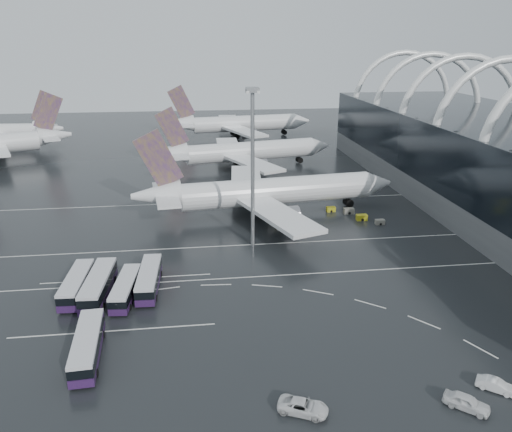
{
  "coord_description": "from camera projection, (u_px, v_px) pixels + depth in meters",
  "views": [
    {
      "loc": [
        -12.05,
        -77.53,
        37.95
      ],
      "look_at": [
        -0.91,
        8.99,
        7.0
      ],
      "focal_mm": 35.0,
      "sensor_mm": 36.0,
      "label": 1
    }
  ],
  "objects": [
    {
      "name": "ground",
      "position": [
        268.0,
        271.0,
        86.61
      ],
      "size": [
        420.0,
        420.0,
        0.0
      ],
      "primitive_type": "plane",
      "color": "black",
      "rests_on": "ground"
    },
    {
      "name": "bus_bay_line_north",
      "position": [
        127.0,
        279.0,
        83.72
      ],
      "size": [
        28.0,
        0.25,
        0.01
      ],
      "primitive_type": "cube",
      "color": "silver",
      "rests_on": "ground"
    },
    {
      "name": "gse_cart_belly_c",
      "position": [
        280.0,
        221.0,
        108.34
      ],
      "size": [
        2.28,
        1.35,
        1.25
      ],
      "primitive_type": "cube",
      "color": "#A9A416",
      "rests_on": "ground"
    },
    {
      "name": "floodlight_mast",
      "position": [
        253.0,
        150.0,
        91.26
      ],
      "size": [
        2.3,
        2.3,
        30.01
      ],
      "color": "gray",
      "rests_on": "ground"
    },
    {
      "name": "lane_marking_near",
      "position": [
        270.0,
        276.0,
        84.74
      ],
      "size": [
        120.0,
        0.25,
        0.01
      ],
      "primitive_type": "cube",
      "color": "silver",
      "rests_on": "ground"
    },
    {
      "name": "bus_row_near_d",
      "position": [
        149.0,
        279.0,
        79.85
      ],
      "size": [
        3.51,
        13.21,
        3.23
      ],
      "rotation": [
        0.0,
        0.0,
        1.53
      ],
      "color": "#25123A",
      "rests_on": "ground"
    },
    {
      "name": "airliner_main",
      "position": [
        264.0,
        193.0,
        113.02
      ],
      "size": [
        61.08,
        53.17,
        20.68
      ],
      "rotation": [
        0.0,
        0.0,
        0.12
      ],
      "color": "white",
      "rests_on": "ground"
    },
    {
      "name": "jet_remote_far",
      "position": [
        2.0,
        132.0,
        186.14
      ],
      "size": [
        47.23,
        38.04,
        20.59
      ],
      "rotation": [
        0.0,
        0.0,
        3.08
      ],
      "color": "white",
      "rests_on": "ground"
    },
    {
      "name": "lane_marking_far",
      "position": [
        244.0,
        201.0,
        124.0
      ],
      "size": [
        120.0,
        0.25,
        0.01
      ],
      "primitive_type": "cube",
      "color": "silver",
      "rests_on": "ground"
    },
    {
      "name": "van_curve_c",
      "position": [
        496.0,
        385.0,
        56.87
      ],
      "size": [
        4.3,
        3.83,
        1.41
      ],
      "primitive_type": "imported",
      "rotation": [
        0.0,
        0.0,
        0.9
      ],
      "color": "white",
      "rests_on": "ground"
    },
    {
      "name": "gse_cart_belly_e",
      "position": [
        331.0,
        209.0,
        116.35
      ],
      "size": [
        2.05,
        1.21,
        1.12
      ],
      "primitive_type": "cube",
      "color": "#A9A416",
      "rests_on": "ground"
    },
    {
      "name": "bus_row_far_a",
      "position": [
        87.0,
        345.0,
        62.46
      ],
      "size": [
        3.74,
        13.23,
        3.22
      ],
      "rotation": [
        0.0,
        0.0,
        1.63
      ],
      "color": "#25123A",
      "rests_on": "ground"
    },
    {
      "name": "gse_cart_belly_b",
      "position": [
        349.0,
        211.0,
        114.91
      ],
      "size": [
        2.33,
        1.38,
        1.27
      ],
      "primitive_type": "cube",
      "color": "slate",
      "rests_on": "ground"
    },
    {
      "name": "bus_row_near_b",
      "position": [
        99.0,
        285.0,
        77.58
      ],
      "size": [
        3.93,
        14.07,
        3.43
      ],
      "rotation": [
        0.0,
        0.0,
        1.51
      ],
      "color": "#25123A",
      "rests_on": "ground"
    },
    {
      "name": "bus_row_near_a",
      "position": [
        77.0,
        284.0,
        78.13
      ],
      "size": [
        3.46,
        12.99,
        3.17
      ],
      "rotation": [
        0.0,
        0.0,
        1.53
      ],
      "color": "#25123A",
      "rests_on": "ground"
    },
    {
      "name": "bus_row_near_c",
      "position": [
        126.0,
        288.0,
        77.08
      ],
      "size": [
        3.82,
        12.33,
        2.99
      ],
      "rotation": [
        0.0,
        0.0,
        1.48
      ],
      "color": "#25123A",
      "rests_on": "ground"
    },
    {
      "name": "airliner_gate_b",
      "position": [
        242.0,
        152.0,
        154.58
      ],
      "size": [
        56.85,
        50.36,
        19.81
      ],
      "rotation": [
        0.0,
        0.0,
        0.2
      ],
      "color": "white",
      "rests_on": "ground"
    },
    {
      "name": "gse_cart_belly_a",
      "position": [
        362.0,
        217.0,
        110.71
      ],
      "size": [
        2.35,
        1.39,
        1.28
      ],
      "primitive_type": "cube",
      "color": "#A9A416",
      "rests_on": "ground"
    },
    {
      "name": "gse_cart_belly_d",
      "position": [
        380.0,
        222.0,
        108.27
      ],
      "size": [
        1.97,
        1.16,
        1.07
      ],
      "primitive_type": "cube",
      "color": "slate",
      "rests_on": "ground"
    },
    {
      "name": "lane_marking_mid",
      "position": [
        259.0,
        244.0,
        97.82
      ],
      "size": [
        120.0,
        0.25,
        0.01
      ],
      "primitive_type": "cube",
      "color": "silver",
      "rests_on": "ground"
    },
    {
      "name": "airliner_gate_c",
      "position": [
        237.0,
        124.0,
        202.92
      ],
      "size": [
        60.26,
        55.05,
        21.47
      ],
      "rotation": [
        0.0,
        0.0,
        0.14
      ],
      "color": "white",
      "rests_on": "ground"
    },
    {
      "name": "van_curve_b",
      "position": [
        467.0,
        402.0,
        54.05
      ],
      "size": [
        4.97,
        4.66,
        1.66
      ],
      "primitive_type": "imported",
      "rotation": [
        0.0,
        0.0,
        0.86
      ],
      "color": "white",
      "rests_on": "ground"
    },
    {
      "name": "bus_bay_line_south",
      "position": [
        113.0,
        331.0,
        68.76
      ],
      "size": [
        28.0,
        0.25,
        0.01
      ],
      "primitive_type": "cube",
      "color": "silver",
      "rests_on": "ground"
    },
    {
      "name": "van_curve_a",
      "position": [
        303.0,
        407.0,
        53.5
      ],
      "size": [
        6.01,
        4.52,
        1.52
      ],
      "primitive_type": "imported",
      "rotation": [
        0.0,
        0.0,
        1.15
      ],
      "color": "white",
      "rests_on": "ground"
    }
  ]
}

